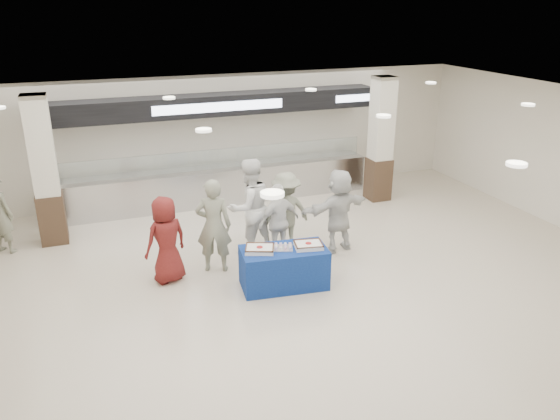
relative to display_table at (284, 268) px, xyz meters
name	(u,v)px	position (x,y,z in m)	size (l,w,h in m)	color
ground	(296,301)	(0.01, -0.60, -0.38)	(14.00, 14.00, 0.00)	beige
serving_line	(218,159)	(0.02, 4.80, 0.78)	(8.70, 0.85, 2.80)	#B7B9BF
column_left	(45,175)	(-3.99, 3.60, 1.15)	(0.55, 0.55, 3.20)	#352418
column_right	(381,142)	(4.01, 3.60, 1.15)	(0.55, 0.55, 3.20)	#352418
display_table	(284,268)	(0.00, 0.00, 0.00)	(1.55, 0.78, 0.75)	navy
sheet_cake_left	(260,249)	(-0.44, 0.06, 0.43)	(0.61, 0.54, 0.10)	white
sheet_cake_right	(308,245)	(0.44, -0.09, 0.43)	(0.56, 0.47, 0.10)	white
cupcake_tray	(281,247)	(-0.05, 0.04, 0.41)	(0.51, 0.45, 0.07)	silver
civilian_maroon	(166,240)	(-1.95, 0.96, 0.45)	(0.81, 0.53, 1.66)	maroon
soldier_a	(214,226)	(-1.02, 1.08, 0.56)	(0.68, 0.45, 1.86)	slate
chef_tall	(250,207)	(-0.15, 1.58, 0.64)	(0.99, 0.77, 2.03)	white
chef_short	(279,222)	(0.32, 1.15, 0.42)	(0.93, 0.39, 1.59)	white
soldier_b	(286,212)	(0.60, 1.49, 0.47)	(1.09, 0.63, 1.69)	slate
civilian_white	(339,211)	(1.62, 1.09, 0.51)	(1.64, 0.52, 1.77)	silver
soldier_bg	(0,215)	(-4.95, 3.42, 0.45)	(0.60, 0.39, 1.65)	slate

